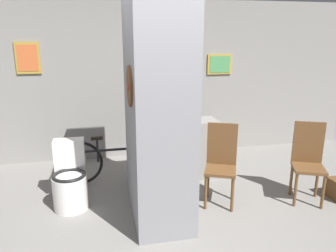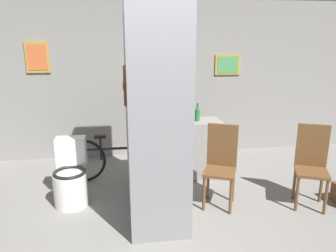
# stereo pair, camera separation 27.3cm
# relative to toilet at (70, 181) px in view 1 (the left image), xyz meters

# --- Properties ---
(ground_plane) EXTENTS (14.00, 14.00, 0.00)m
(ground_plane) POSITION_rel_toilet_xyz_m (0.98, -0.99, -0.33)
(ground_plane) COLOR gray
(wall_back) EXTENTS (8.00, 0.09, 2.60)m
(wall_back) POSITION_rel_toilet_xyz_m (0.98, 1.64, 0.98)
(wall_back) COLOR gray
(wall_back) RESTS_ON ground_plane
(pillar_center) EXTENTS (0.65, 1.15, 2.60)m
(pillar_center) POSITION_rel_toilet_xyz_m (1.01, -0.41, 0.97)
(pillar_center) COLOR gray
(pillar_center) RESTS_ON ground_plane
(counter_shelf) EXTENTS (1.20, 0.44, 0.85)m
(counter_shelf) POSITION_rel_toilet_xyz_m (1.46, 0.56, 0.10)
(counter_shelf) COLOR gray
(counter_shelf) RESTS_ON ground_plane
(toilet) EXTENTS (0.41, 0.57, 0.79)m
(toilet) POSITION_rel_toilet_xyz_m (0.00, 0.00, 0.00)
(toilet) COLOR white
(toilet) RESTS_ON ground_plane
(chair_near_pillar) EXTENTS (0.49, 0.49, 1.00)m
(chair_near_pillar) POSITION_rel_toilet_xyz_m (1.82, -0.28, 0.21)
(chair_near_pillar) COLOR brown
(chair_near_pillar) RESTS_ON ground_plane
(chair_by_doorway) EXTENTS (0.48, 0.48, 1.00)m
(chair_by_doorway) POSITION_rel_toilet_xyz_m (2.91, -0.45, 0.21)
(chair_by_doorway) COLOR brown
(chair_by_doorway) RESTS_ON ground_plane
(bicycle) EXTENTS (1.64, 0.42, 0.68)m
(bicycle) POSITION_rel_toilet_xyz_m (0.60, 0.59, 0.01)
(bicycle) COLOR black
(bicycle) RESTS_ON ground_plane
(bottle_tall) EXTENTS (0.07, 0.07, 0.26)m
(bottle_tall) POSITION_rel_toilet_xyz_m (1.71, 0.55, 0.62)
(bottle_tall) COLOR #267233
(bottle_tall) RESTS_ON counter_shelf
(bottle_short) EXTENTS (0.08, 0.08, 0.21)m
(bottle_short) POSITION_rel_toilet_xyz_m (1.60, 0.52, 0.60)
(bottle_short) COLOR olive
(bottle_short) RESTS_ON counter_shelf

